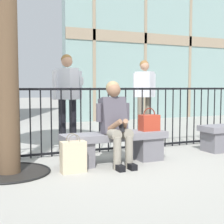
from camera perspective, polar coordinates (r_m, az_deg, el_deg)
ground_plane at (r=4.93m, az=0.48°, el=-8.80°), size 60.00×60.00×0.00m
stone_bench at (r=4.88m, az=0.48°, el=-5.70°), size 1.60×0.44×0.45m
seated_person_with_phone at (r=4.69m, az=0.63°, el=-1.43°), size 0.52×0.66×1.21m
handbag_on_bench at (r=5.09m, az=6.48°, el=-1.80°), size 0.29×0.18×0.35m
shopping_bag at (r=4.37m, az=-6.76°, el=-7.70°), size 0.33×0.16×0.51m
bystander_at_railing at (r=7.29m, az=5.66°, el=3.40°), size 0.55×0.44×1.71m
bystander_further_back at (r=5.98m, az=-7.79°, el=3.16°), size 0.55×0.44×1.71m
plaza_railing at (r=5.58m, az=-3.00°, el=-1.41°), size 9.87×0.04×1.11m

